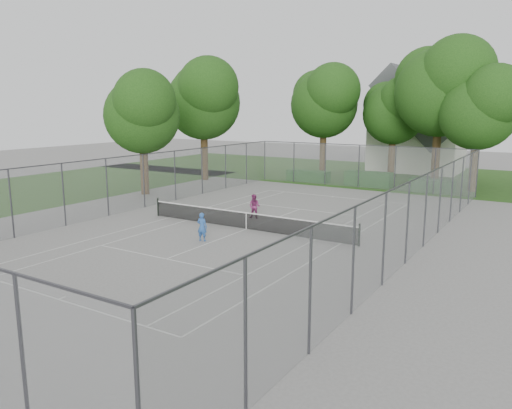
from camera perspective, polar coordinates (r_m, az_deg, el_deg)
The scene contains 18 objects.
ground at distance 27.05m, azimuth -1.12°, elevation -2.84°, with size 120.00×120.00×0.00m, color slate.
grass_far at distance 50.53m, azimuth 15.16°, elevation 3.25°, with size 60.00×20.00×0.00m, color #214513.
grass_left at distance 42.96m, azimuth -26.58°, elevation 1.16°, with size 16.00×40.00×0.00m, color #214513.
court_markings at distance 27.05m, azimuth -1.12°, elevation -2.83°, with size 11.03×23.83×0.01m.
tennis_net at distance 26.94m, azimuth -1.12°, elevation -1.78°, with size 12.87×0.10×1.10m.
perimeter_fence at distance 26.68m, azimuth -1.13°, elevation 0.94°, with size 18.08×34.08×3.52m.
tree_far_left at distance 49.45m, azimuth 7.87°, elevation 11.86°, with size 7.40×6.76×10.64m.
tree_far_midleft at distance 48.26m, azimuth 15.56°, elevation 10.52°, with size 6.49×5.92×9.32m.
tree_far_midright at distance 44.76m, azimuth 20.47°, elevation 12.73°, with size 8.45×7.71×12.15m.
tree_far_right at distance 42.28m, azimuth 24.20°, elevation 10.31°, with size 6.74×6.16×9.70m.
tree_side_back at distance 45.48m, azimuth -6.01°, elevation 12.18°, with size 7.55×6.90×10.86m.
tree_side_front at distance 38.36m, azimuth -12.90°, elevation 10.53°, with size 6.42×5.87×9.23m.
hedge_left at distance 45.02m, azimuth 5.98°, elevation 3.29°, with size 3.85×1.16×0.96m, color #1A4C18.
hedge_mid at distance 42.90m, azimuth 12.71°, elevation 2.88°, with size 3.90×1.12×1.23m, color #1A4C18.
hedge_right at distance 41.16m, azimuth 19.46°, elevation 2.03°, with size 3.35×1.23×1.01m, color #1A4C18.
house at distance 54.37m, azimuth 18.01°, elevation 8.21°, with size 8.66×6.71×10.78m.
girl_player at distance 24.68m, azimuth -6.18°, elevation -2.55°, with size 0.52×0.34×1.42m, color #2B59A3.
woman_player at distance 29.51m, azimuth -0.18°, elevation -0.22°, with size 0.71×0.55×1.46m, color #822B60.
Camera 1 is at (14.31, -22.03, 6.46)m, focal length 35.00 mm.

